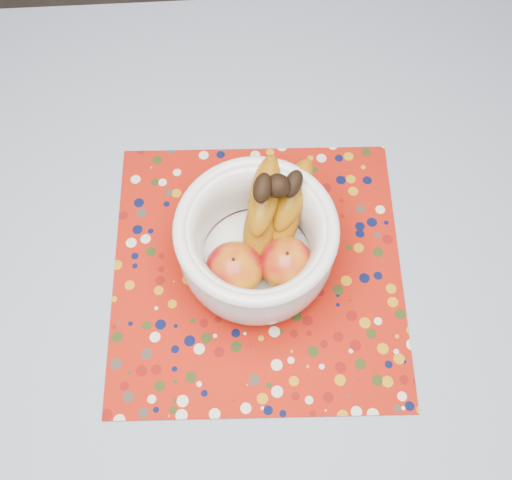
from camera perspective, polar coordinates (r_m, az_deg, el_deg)
table at (r=1.02m, az=-3.49°, el=-8.38°), size 1.20×1.20×0.75m
tablecloth at (r=0.95m, az=-3.76°, el=-7.01°), size 1.32×1.32×0.01m
placemat at (r=0.96m, az=0.14°, el=-2.90°), size 0.48×0.48×0.00m
fruit_bowl at (r=0.89m, az=0.65°, el=0.37°), size 0.26×0.26×0.20m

